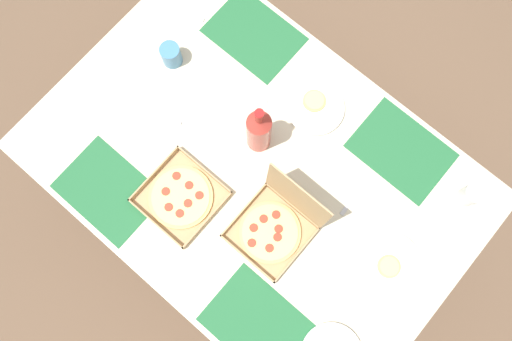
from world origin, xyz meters
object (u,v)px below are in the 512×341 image
Objects in this scene: soda_bottle at (259,130)px; cup_dark at (471,195)px; pizza_box_corner_right at (276,225)px; pizza_box_corner_left at (181,197)px; plate_far_left at (392,262)px; cup_red at (171,55)px; plate_near_left at (316,107)px.

soda_bottle is 3.46× the size of cup_dark.
pizza_box_corner_right is 0.91× the size of soda_bottle.
soda_bottle is at bearing 77.92° from pizza_box_corner_left.
pizza_box_corner_right reaches higher than plate_far_left.
cup_red is (-0.73, 0.24, 0.00)m from pizza_box_corner_right.
plate_near_left is 0.28m from soda_bottle.
plate_near_left is 0.68× the size of soda_bottle.
pizza_box_corner_left is at bearing -139.32° from cup_dark.
cup_dark reaches higher than pizza_box_corner_left.
soda_bottle is (0.08, 0.35, 0.12)m from pizza_box_corner_left.
soda_bottle reaches higher than pizza_box_corner_right.
pizza_box_corner_left is 1.06m from cup_dark.
pizza_box_corner_left reaches higher than plate_far_left.
cup_dark is (0.73, 0.34, -0.09)m from soda_bottle.
pizza_box_corner_right is at bearing -156.43° from plate_far_left.
soda_bottle is at bearing 176.99° from plate_far_left.
cup_dark is (0.80, 0.69, 0.03)m from pizza_box_corner_left.
pizza_box_corner_left is 0.84× the size of soda_bottle.
pizza_box_corner_right reaches higher than cup_red.
pizza_box_corner_left is 0.80m from plate_far_left.
plate_near_left is 2.37× the size of cup_dark.
pizza_box_corner_right reaches higher than cup_dark.
pizza_box_corner_right is at bearing -39.04° from soda_bottle.
plate_near_left is at bearing 154.47° from plate_far_left.
plate_near_left is 0.65m from cup_dark.
pizza_box_corner_right is 0.72m from cup_dark.
cup_red is at bearing -159.25° from plate_near_left.
soda_bottle reaches higher than cup_red.
plate_far_left is at bearing -25.53° from plate_near_left.
pizza_box_corner_left is at bearing -102.08° from soda_bottle.
cup_dark is (1.20, 0.30, -0.00)m from cup_red.
pizza_box_corner_right is 0.37m from pizza_box_corner_left.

